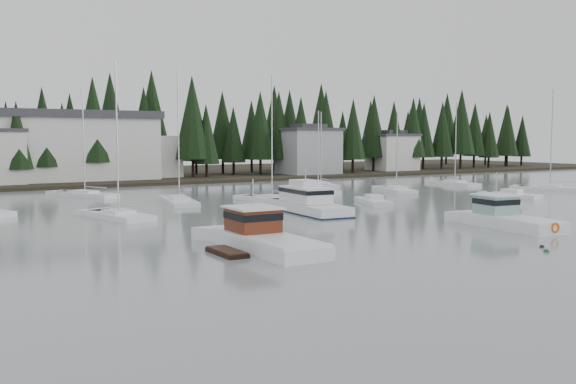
% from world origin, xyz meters
% --- Properties ---
extents(ground, '(260.00, 260.00, 0.00)m').
position_xyz_m(ground, '(0.00, 0.00, 0.00)').
color(ground, gray).
rests_on(ground, ground).
extents(far_shore_land, '(240.00, 54.00, 1.00)m').
position_xyz_m(far_shore_land, '(0.00, 97.00, 0.00)').
color(far_shore_land, black).
rests_on(far_shore_land, ground).
extents(conifer_treeline, '(200.00, 22.00, 20.00)m').
position_xyz_m(conifer_treeline, '(0.00, 86.00, 0.00)').
color(conifer_treeline, black).
rests_on(conifer_treeline, ground).
extents(house_east_a, '(10.60, 8.48, 9.25)m').
position_xyz_m(house_east_a, '(36.00, 78.00, 4.90)').
color(house_east_a, '#999EA0').
rests_on(house_east_a, ground).
extents(house_east_b, '(9.54, 7.42, 8.25)m').
position_xyz_m(house_east_b, '(58.00, 80.00, 4.40)').
color(house_east_b, silver).
rests_on(house_east_b, ground).
extents(harbor_inn, '(29.50, 11.50, 10.90)m').
position_xyz_m(harbor_inn, '(-2.96, 82.34, 5.78)').
color(harbor_inn, silver).
rests_on(harbor_inn, ground).
extents(lobster_boat_brown, '(5.38, 10.32, 5.07)m').
position_xyz_m(lobster_boat_brown, '(-9.55, 13.78, 0.58)').
color(lobster_boat_brown, white).
rests_on(lobster_boat_brown, ground).
extents(cabin_cruiser_center, '(4.38, 11.48, 4.83)m').
position_xyz_m(cabin_cruiser_center, '(4.01, 29.34, 0.72)').
color(cabin_cruiser_center, white).
rests_on(cabin_cruiser_center, ground).
extents(lobster_boat_teal, '(4.30, 9.28, 4.97)m').
position_xyz_m(lobster_boat_teal, '(12.06, 12.43, 0.59)').
color(lobster_boat_teal, white).
rests_on(lobster_boat_teal, ground).
extents(sailboat_0, '(4.59, 8.47, 14.33)m').
position_xyz_m(sailboat_0, '(-12.75, 34.32, 0.09)').
color(sailboat_0, white).
rests_on(sailboat_0, ground).
extents(sailboat_1, '(4.59, 9.86, 15.05)m').
position_xyz_m(sailboat_1, '(-3.26, 43.72, 0.09)').
color(sailboat_1, white).
rests_on(sailboat_1, ground).
extents(sailboat_2, '(4.67, 8.80, 11.50)m').
position_xyz_m(sailboat_2, '(23.60, 55.74, 0.06)').
color(sailboat_2, white).
rests_on(sailboat_2, ground).
extents(sailboat_3, '(6.37, 9.80, 13.83)m').
position_xyz_m(sailboat_3, '(-9.98, 57.53, 0.08)').
color(sailboat_3, white).
rests_on(sailboat_3, ground).
extents(sailboat_4, '(4.41, 9.03, 14.64)m').
position_xyz_m(sailboat_4, '(6.35, 40.15, 0.10)').
color(sailboat_4, white).
rests_on(sailboat_4, ground).
extents(sailboat_7, '(4.21, 8.43, 11.18)m').
position_xyz_m(sailboat_7, '(17.30, 47.12, 0.06)').
color(sailboat_7, white).
rests_on(sailboat_7, ground).
extents(sailboat_8, '(3.89, 9.60, 12.99)m').
position_xyz_m(sailboat_8, '(42.94, 47.94, 0.07)').
color(sailboat_8, white).
rests_on(sailboat_8, ground).
extents(sailboat_9, '(5.39, 8.59, 11.13)m').
position_xyz_m(sailboat_9, '(27.02, 42.97, 0.06)').
color(sailboat_9, white).
rests_on(sailboat_9, ground).
extents(sailboat_11, '(6.18, 8.43, 14.29)m').
position_xyz_m(sailboat_11, '(46.65, 34.04, 0.09)').
color(sailboat_11, white).
rests_on(sailboat_11, ground).
extents(runabout_1, '(4.21, 6.68, 1.42)m').
position_xyz_m(runabout_1, '(14.64, 32.40, 0.13)').
color(runabout_1, white).
rests_on(runabout_1, ground).
extents(runabout_2, '(3.32, 7.11, 1.42)m').
position_xyz_m(runabout_2, '(33.60, 29.67, 0.13)').
color(runabout_2, white).
rests_on(runabout_2, ground).
extents(mooring_buoy_green, '(0.41, 0.41, 0.41)m').
position_xyz_m(mooring_buoy_green, '(5.22, 3.67, 0.00)').
color(mooring_buoy_green, '#145933').
rests_on(mooring_buoy_green, ground).
extents(mooring_buoy_dark, '(0.34, 0.34, 0.34)m').
position_xyz_m(mooring_buoy_dark, '(6.43, 4.92, 0.00)').
color(mooring_buoy_dark, black).
rests_on(mooring_buoy_dark, ground).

